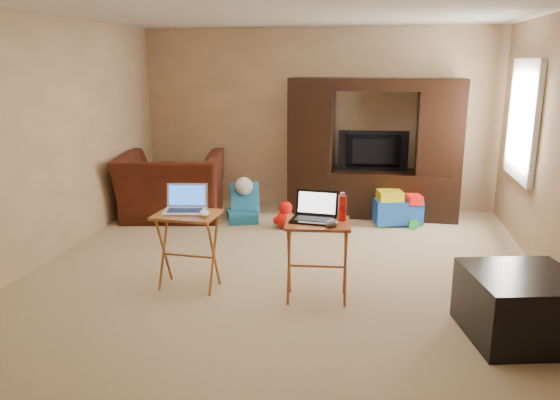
% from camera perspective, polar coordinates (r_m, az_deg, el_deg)
% --- Properties ---
extents(floor, '(5.50, 5.50, 0.00)m').
position_cam_1_polar(floor, '(5.45, 0.37, -7.66)').
color(floor, tan).
rests_on(floor, ground).
extents(ceiling, '(5.50, 5.50, 0.00)m').
position_cam_1_polar(ceiling, '(5.08, 0.42, 19.50)').
color(ceiling, silver).
rests_on(ceiling, ground).
extents(wall_back, '(5.00, 0.00, 5.00)m').
position_cam_1_polar(wall_back, '(7.82, 3.84, 8.45)').
color(wall_back, tan).
rests_on(wall_back, ground).
extents(wall_front, '(5.00, 0.00, 5.00)m').
position_cam_1_polar(wall_front, '(2.52, -10.27, -4.11)').
color(wall_front, tan).
rests_on(wall_front, ground).
extents(wall_left, '(0.00, 5.50, 5.50)m').
position_cam_1_polar(wall_left, '(6.06, -23.72, 5.61)').
color(wall_left, tan).
rests_on(wall_left, ground).
extents(window_pane, '(0.00, 1.20, 1.20)m').
position_cam_1_polar(window_pane, '(6.77, 24.20, 7.63)').
color(window_pane, white).
rests_on(window_pane, ground).
extents(window_frame, '(0.06, 1.14, 1.34)m').
position_cam_1_polar(window_frame, '(6.76, 24.04, 7.64)').
color(window_frame, white).
rests_on(window_frame, ground).
extents(entertainment_center, '(2.25, 0.61, 1.83)m').
position_cam_1_polar(entertainment_center, '(7.40, 9.76, 5.35)').
color(entertainment_center, black).
rests_on(entertainment_center, floor).
extents(television, '(0.94, 0.19, 0.54)m').
position_cam_1_polar(television, '(7.36, 9.75, 5.01)').
color(television, black).
rests_on(television, entertainment_center).
extents(recliner, '(1.51, 1.38, 0.86)m').
position_cam_1_polar(recliner, '(7.40, -11.25, 1.43)').
color(recliner, '#46170F').
rests_on(recliner, floor).
extents(child_rocker, '(0.50, 0.54, 0.50)m').
position_cam_1_polar(child_rocker, '(7.12, -3.97, -0.30)').
color(child_rocker, '#185984').
rests_on(child_rocker, floor).
extents(plush_toy, '(0.32, 0.27, 0.36)m').
position_cam_1_polar(plush_toy, '(6.82, 0.58, -1.54)').
color(plush_toy, red).
rests_on(plush_toy, floor).
extents(push_toy, '(0.69, 0.56, 0.45)m').
position_cam_1_polar(push_toy, '(7.13, 12.22, -0.77)').
color(push_toy, blue).
rests_on(push_toy, floor).
extents(ottoman, '(0.94, 0.94, 0.50)m').
position_cam_1_polar(ottoman, '(4.56, 23.89, -10.08)').
color(ottoman, black).
rests_on(ottoman, floor).
extents(tray_table_left, '(0.57, 0.47, 0.71)m').
position_cam_1_polar(tray_table_left, '(5.07, -9.55, -5.28)').
color(tray_table_left, '#945324').
rests_on(tray_table_left, floor).
extents(tray_table_right, '(0.59, 0.49, 0.71)m').
position_cam_1_polar(tray_table_right, '(4.77, 3.89, -6.41)').
color(tray_table_right, '#A95129').
rests_on(tray_table_right, floor).
extents(laptop_left, '(0.42, 0.36, 0.24)m').
position_cam_1_polar(laptop_left, '(4.97, -9.98, 0.05)').
color(laptop_left, silver).
rests_on(laptop_left, tray_table_left).
extents(laptop_right, '(0.40, 0.34, 0.24)m').
position_cam_1_polar(laptop_right, '(4.64, 3.52, -0.79)').
color(laptop_right, black).
rests_on(laptop_right, tray_table_right).
extents(mouse_left, '(0.13, 0.16, 0.06)m').
position_cam_1_polar(mouse_left, '(4.83, -7.89, -1.39)').
color(mouse_left, white).
rests_on(mouse_left, tray_table_left).
extents(mouse_right, '(0.14, 0.17, 0.06)m').
position_cam_1_polar(mouse_right, '(4.52, 5.44, -2.44)').
color(mouse_right, '#47474D').
rests_on(mouse_right, tray_table_right).
extents(water_bottle, '(0.07, 0.07, 0.22)m').
position_cam_1_polar(water_bottle, '(4.68, 6.52, -0.85)').
color(water_bottle, red).
rests_on(water_bottle, tray_table_right).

